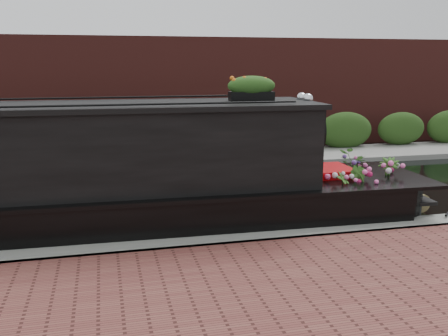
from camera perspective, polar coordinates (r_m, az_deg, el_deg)
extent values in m
plane|color=black|center=(11.50, -4.28, -3.71)|extent=(80.00, 80.00, 0.00)
cube|color=gray|center=(8.42, -0.52, -9.60)|extent=(40.00, 0.60, 0.50)
cube|color=gray|center=(15.55, -6.84, 0.36)|extent=(40.00, 2.40, 0.34)
cube|color=#234115|center=(16.42, -7.23, 0.97)|extent=(40.00, 1.10, 2.80)
cube|color=#53201C|center=(18.48, -7.98, 2.16)|extent=(40.00, 1.00, 8.00)
cube|color=black|center=(9.22, -21.65, 1.56)|extent=(10.16, 2.20, 1.48)
cube|color=black|center=(9.12, -22.02, 6.42)|extent=(10.33, 2.37, 0.09)
cube|color=#BA070B|center=(9.88, 8.99, 2.90)|extent=(0.12, 1.92, 1.48)
cube|color=black|center=(8.47, 2.40, 2.12)|extent=(0.99, 0.06, 0.60)
cube|color=#BA070B|center=(10.26, 11.80, -1.41)|extent=(0.91, 1.01, 0.55)
sphere|color=silver|center=(9.65, 9.57, 7.82)|extent=(0.20, 0.20, 0.20)
sphere|color=silver|center=(9.93, 8.87, 7.96)|extent=(0.20, 0.20, 0.20)
cube|color=black|center=(9.42, 3.16, 8.20)|extent=(0.85, 0.28, 0.17)
ellipsoid|color=#CC6116|center=(9.41, 3.17, 9.51)|extent=(0.92, 0.29, 0.26)
imported|color=#2C551C|center=(9.57, 13.39, -2.23)|extent=(0.39, 0.37, 0.62)
imported|color=#2C551C|center=(9.78, 15.27, -1.84)|extent=(0.48, 0.47, 0.68)
imported|color=#2C551C|center=(11.17, 14.83, 0.06)|extent=(0.76, 0.68, 0.76)
imported|color=#2C551C|center=(10.54, 18.20, -0.87)|extent=(0.58, 0.58, 0.74)
imported|color=#2C551C|center=(10.85, 9.59, -0.28)|extent=(0.41, 0.42, 0.67)
cylinder|color=olive|center=(11.44, 21.16, -3.56)|extent=(0.39, 0.41, 0.39)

